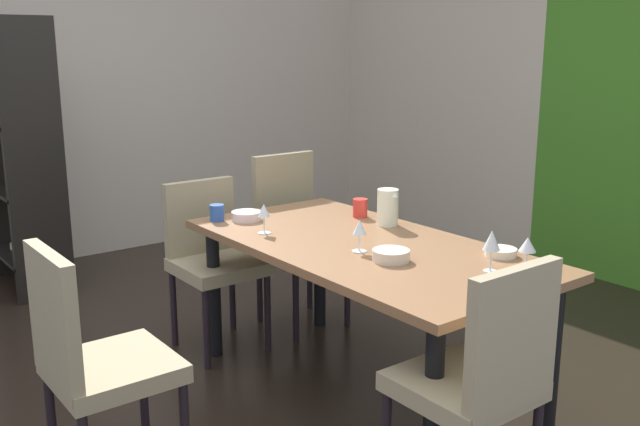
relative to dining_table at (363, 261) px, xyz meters
name	(u,v)px	position (x,y,z in m)	size (l,w,h in m)	color
ground_plane	(214,387)	(-0.50, -0.55, -0.68)	(5.39, 6.26, 0.02)	black
back_panel_interior	(432,72)	(-2.03, 2.54, 0.75)	(2.33, 0.10, 2.84)	beige
left_interior_panel	(32,78)	(-3.15, -0.55, 0.75)	(0.10, 6.26, 2.84)	beige
dining_table	(363,261)	(0.00, 0.00, 0.00)	(1.81, 0.92, 0.76)	brown
chair_left_near	(212,253)	(-0.95, -0.29, -0.14)	(0.45, 0.44, 0.93)	gray
chair_left_far	(295,231)	(-0.96, 0.29, -0.10)	(0.45, 0.44, 1.02)	gray
chair_right_near	(481,374)	(0.96, -0.29, -0.12)	(0.44, 0.44, 0.97)	gray
chair_head_near	(91,356)	(-0.01, -1.31, -0.12)	(0.44, 0.44, 0.97)	gray
display_shelf	(19,156)	(-2.65, -0.82, 0.25)	(0.80, 0.37, 1.84)	black
wine_glass_near_shelf	(264,212)	(-0.43, -0.27, 0.19)	(0.07, 0.07, 0.15)	silver
wine_glass_east	(528,246)	(0.69, 0.29, 0.18)	(0.07, 0.07, 0.13)	silver
wine_glass_front	(492,241)	(0.64, 0.13, 0.21)	(0.07, 0.07, 0.17)	silver
wine_glass_west	(360,229)	(0.09, -0.11, 0.19)	(0.07, 0.07, 0.15)	silver
serving_bowl_corner	(501,252)	(0.52, 0.34, 0.10)	(0.14, 0.14, 0.04)	#F2E5C8
serving_bowl_center	(391,255)	(0.28, -0.09, 0.11)	(0.16, 0.16, 0.05)	beige
serving_bowl_near_window	(246,216)	(-0.71, -0.20, 0.11)	(0.16, 0.16, 0.05)	silver
cup_right	(217,213)	(-0.79, -0.33, 0.13)	(0.08, 0.08, 0.09)	#2950A0
cup_north	(360,208)	(-0.41, 0.32, 0.14)	(0.08, 0.08, 0.10)	red
pitcher_rear	(388,207)	(-0.18, 0.32, 0.18)	(0.12, 0.11, 0.19)	white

